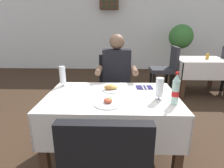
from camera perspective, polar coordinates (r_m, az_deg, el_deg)
The scene contains 16 objects.
ground_plane at distance 2.18m, azimuth 2.56°, elevation -20.95°, with size 11.00×11.00×0.00m, color #382619.
back_wall at distance 6.09m, azimuth 2.23°, elevation 18.11°, with size 11.00×0.12×2.86m, color white.
main_dining_table at distance 1.82m, azimuth -0.10°, elevation -8.36°, with size 1.24×0.82×0.73m.
chair_far_diner_seat at distance 2.57m, azimuth 0.48°, elevation -0.67°, with size 0.44×0.50×0.97m.
seated_diner_far at distance 2.42m, azimuth 1.44°, elevation 2.06°, with size 0.50×0.46×1.26m.
plate_near_camera at distance 1.55m, azimuth -1.23°, elevation -5.74°, with size 0.23×0.23×0.05m.
plate_far_diner at distance 1.88m, azimuth -0.04°, elevation -1.29°, with size 0.23×0.23×0.06m.
beer_glass_left at distance 1.66m, azimuth 14.47°, elevation -1.26°, with size 0.07×0.07×0.20m.
beer_glass_middle at distance 2.05m, azimuth -15.03°, elevation 2.28°, with size 0.07×0.07×0.22m.
cola_bottle_primary at distance 1.60m, azimuth 19.08°, elevation -1.82°, with size 0.06×0.06×0.28m.
napkin_cutlery_set at distance 1.99m, azimuth 9.96°, elevation -0.99°, with size 0.18×0.19×0.01m.
background_dining_table at distance 4.20m, azimuth 25.51°, elevation 4.58°, with size 0.97×0.78×0.73m.
background_chair_left at distance 3.97m, azimuth 16.32°, elevation 5.10°, with size 0.50×0.44×0.97m.
background_table_tumbler at distance 4.18m, azimuth 27.42°, elevation 7.60°, with size 0.06×0.06×0.11m, color #C68928.
potted_plant_corner at distance 5.53m, azimuth 20.44°, elevation 12.46°, with size 0.65×0.65×1.41m.
wall_bottle_rack at distance 5.97m, azimuth -0.88°, elevation 24.12°, with size 0.56×0.21×0.42m.
Camera 1 is at (-0.04, -1.71, 1.35)m, focal length 29.55 mm.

